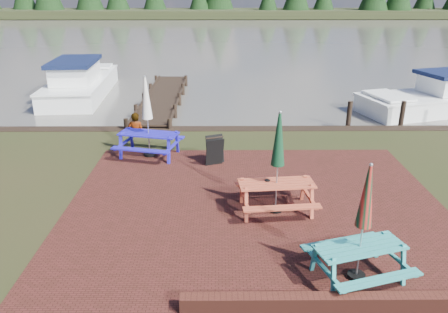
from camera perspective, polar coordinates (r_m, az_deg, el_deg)
ground at (r=9.70m, az=4.59°, el=-9.27°), size 120.00×120.00×0.00m
paving at (r=10.56m, az=4.15°, el=-6.44°), size 9.00×7.50×0.02m
brick_wall at (r=8.16m, az=21.99°, el=-16.44°), size 6.21×1.79×0.30m
water at (r=45.57m, az=0.64°, el=15.38°), size 120.00×60.00×0.02m
picnic_table_teal at (r=8.13m, az=17.44°, el=-10.49°), size 1.95×1.83×2.23m
picnic_table_red at (r=10.03m, az=6.91°, el=-2.84°), size 1.86×1.69×2.40m
picnic_table_blue at (r=13.42m, az=-9.87°, el=3.51°), size 2.11×1.97×2.47m
chalkboard at (r=12.74m, az=-1.20°, el=0.79°), size 0.56×0.66×0.84m
jetty at (r=20.33m, az=-8.03°, el=7.62°), size 1.76×9.08×1.00m
boat_jetty at (r=22.65m, az=-18.24°, el=8.99°), size 2.92×7.31×2.08m
boat_near at (r=21.11m, az=26.59°, el=6.76°), size 7.36×4.26×1.88m
person at (r=15.50m, az=-11.59°, el=5.57°), size 0.61×0.42×1.59m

